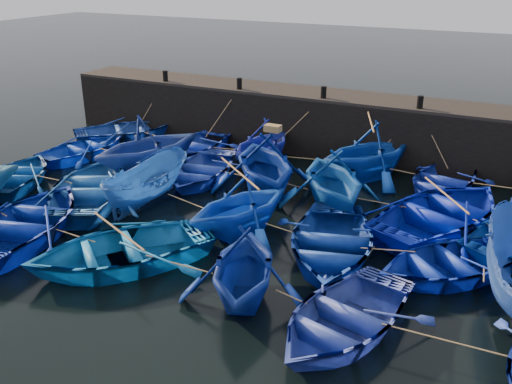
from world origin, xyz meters
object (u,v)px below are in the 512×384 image
at_px(boat_0, 126,130).
at_px(boat_13, 19,175).
at_px(wooden_crate, 273,128).
at_px(boat_8, 201,169).

height_order(boat_0, boat_13, boat_0).
relative_size(boat_13, wooden_crate, 7.31).
xyz_separation_m(boat_8, boat_13, (-5.97, -3.49, -0.04)).
relative_size(boat_0, boat_13, 1.13).
height_order(boat_8, wooden_crate, wooden_crate).
relative_size(boat_0, boat_8, 1.04).
distance_m(boat_0, boat_8, 6.75).
xyz_separation_m(boat_0, boat_13, (0.06, -6.52, -0.05)).
relative_size(boat_8, boat_13, 1.08).
xyz_separation_m(boat_0, boat_8, (6.03, -3.03, -0.02)).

